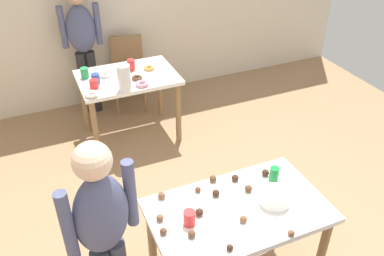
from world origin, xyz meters
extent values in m
cube|color=white|center=(-0.07, 0.04, 0.73)|extent=(1.15, 0.68, 0.04)
cylinder|color=olive|center=(0.45, -0.24, 0.35)|extent=(0.06, 0.06, 0.71)
cylinder|color=olive|center=(-0.58, 0.32, 0.35)|extent=(0.06, 0.06, 0.71)
cylinder|color=olive|center=(0.45, 0.32, 0.35)|extent=(0.06, 0.06, 0.71)
cube|color=white|center=(-0.20, 2.19, 0.73)|extent=(1.01, 0.71, 0.04)
cylinder|color=olive|center=(-0.64, 1.89, 0.35)|extent=(0.06, 0.06, 0.71)
cylinder|color=olive|center=(0.25, 1.89, 0.35)|extent=(0.06, 0.06, 0.71)
cylinder|color=olive|center=(-0.64, 2.49, 0.35)|extent=(0.06, 0.06, 0.71)
cylinder|color=olive|center=(0.25, 2.49, 0.35)|extent=(0.06, 0.06, 0.71)
cube|color=olive|center=(-0.02, 2.83, 0.43)|extent=(0.48, 0.48, 0.04)
cube|color=olive|center=(0.01, 3.00, 0.66)|extent=(0.38, 0.12, 0.42)
cylinder|color=olive|center=(0.10, 2.62, 0.21)|extent=(0.04, 0.04, 0.41)
cylinder|color=olive|center=(-0.23, 2.70, 0.21)|extent=(0.04, 0.04, 0.41)
cylinder|color=olive|center=(0.18, 2.95, 0.21)|extent=(0.04, 0.04, 0.41)
cylinder|color=olive|center=(-0.15, 3.03, 0.21)|extent=(0.04, 0.04, 0.41)
ellipsoid|color=#4C5175|center=(-0.92, 0.06, 1.02)|extent=(0.36, 0.28, 0.53)
sphere|color=beige|center=(-0.92, 0.06, 1.39)|extent=(0.20, 0.20, 0.20)
cylinder|color=#4C5175|center=(-1.10, 0.01, 1.06)|extent=(0.09, 0.09, 0.45)
cylinder|color=#4C5175|center=(-0.74, 0.12, 1.06)|extent=(0.09, 0.09, 0.45)
cylinder|color=#28282D|center=(-0.44, 2.92, 0.39)|extent=(0.11, 0.11, 0.78)
cylinder|color=#28282D|center=(-0.55, 2.93, 0.39)|extent=(0.11, 0.11, 0.78)
ellipsoid|color=#4C5175|center=(-0.50, 2.92, 1.05)|extent=(0.34, 0.23, 0.55)
cylinder|color=#4C5175|center=(-0.31, 2.90, 1.09)|extent=(0.08, 0.08, 0.47)
cylinder|color=#4C5175|center=(-0.69, 2.94, 1.09)|extent=(0.08, 0.08, 0.47)
cylinder|color=white|center=(0.18, 0.00, 0.79)|extent=(0.20, 0.20, 0.09)
cylinder|color=#198438|center=(0.28, 0.18, 0.81)|extent=(0.07, 0.07, 0.12)
cube|color=silver|center=(-0.41, -0.18, 0.75)|extent=(0.17, 0.02, 0.01)
cylinder|color=red|center=(-0.41, 0.05, 0.80)|extent=(0.08, 0.08, 0.10)
sphere|color=brown|center=(-0.24, 0.29, 0.77)|extent=(0.04, 0.04, 0.04)
sphere|color=brown|center=(0.07, 0.16, 0.78)|extent=(0.05, 0.05, 0.05)
sphere|color=brown|center=(-0.10, 0.34, 0.77)|extent=(0.05, 0.05, 0.05)
sphere|color=brown|center=(0.11, -0.28, 0.77)|extent=(0.04, 0.04, 0.04)
sphere|color=#3D2319|center=(0.04, 0.29, 0.77)|extent=(0.05, 0.05, 0.05)
sphere|color=brown|center=(-0.57, 0.14, 0.77)|extent=(0.05, 0.05, 0.05)
sphere|color=#3D2319|center=(-0.32, 0.09, 0.78)|extent=(0.05, 0.05, 0.05)
sphere|color=#3D2319|center=(-0.27, -0.23, 0.77)|extent=(0.04, 0.04, 0.04)
sphere|color=brown|center=(-0.10, -0.07, 0.77)|extent=(0.05, 0.05, 0.05)
sphere|color=#3D2319|center=(-0.15, 0.21, 0.78)|extent=(0.05, 0.05, 0.05)
sphere|color=brown|center=(-0.49, 0.33, 0.77)|extent=(0.05, 0.05, 0.05)
sphere|color=brown|center=(-0.44, -0.05, 0.77)|extent=(0.05, 0.05, 0.05)
sphere|color=brown|center=(-0.58, 0.03, 0.77)|extent=(0.04, 0.04, 0.04)
sphere|color=#3D2319|center=(0.27, 0.25, 0.78)|extent=(0.05, 0.05, 0.05)
cylinder|color=white|center=(-0.30, 1.90, 0.88)|extent=(0.13, 0.13, 0.26)
cylinder|color=green|center=(-0.61, 2.32, 0.80)|extent=(0.08, 0.08, 0.11)
cylinder|color=#3351B2|center=(-0.53, 2.14, 0.80)|extent=(0.08, 0.08, 0.11)
cylinder|color=red|center=(-0.12, 2.31, 0.81)|extent=(0.08, 0.08, 0.12)
cylinder|color=red|center=(-0.57, 2.05, 0.80)|extent=(0.09, 0.09, 0.09)
torus|color=brown|center=(-0.13, 2.07, 0.77)|extent=(0.11, 0.11, 0.03)
torus|color=gold|center=(0.06, 2.24, 0.77)|extent=(0.11, 0.11, 0.03)
torus|color=pink|center=(-0.12, 1.92, 0.77)|extent=(0.13, 0.13, 0.04)
torus|color=white|center=(-0.42, 2.27, 0.77)|extent=(0.11, 0.11, 0.03)
torus|color=white|center=(-0.63, 1.90, 0.77)|extent=(0.14, 0.14, 0.04)
camera|label=1|loc=(-1.09, -1.57, 2.63)|focal=37.97mm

